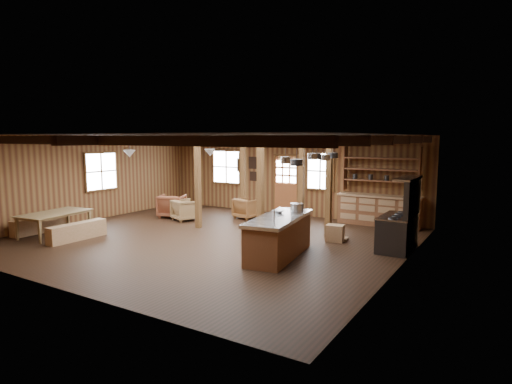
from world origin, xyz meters
TOP-DOWN VIEW (x-y plane):
  - room at (0.00, 0.00)m, footprint 10.04×9.04m
  - ceiling_joists at (0.00, 0.18)m, footprint 9.80×8.82m
  - timber_posts at (0.52, 2.08)m, footprint 3.95×2.35m
  - back_door at (0.00, 4.45)m, footprint 1.02×0.08m
  - window_back_left at (-2.60, 4.46)m, footprint 1.32×0.06m
  - window_back_right at (1.30, 4.46)m, footprint 1.02×0.06m
  - window_left at (-4.96, 0.50)m, footprint 0.14×1.24m
  - notice_boards at (-1.50, 4.46)m, footprint 1.08×0.03m
  - back_counter at (3.40, 4.20)m, footprint 2.55×0.60m
  - pendant_lamps at (-2.25, 1.00)m, footprint 1.86×2.36m
  - pot_rack at (2.86, 0.38)m, footprint 0.39×3.00m
  - kitchen_island at (2.41, -0.52)m, footprint 1.24×2.60m
  - step_stool at (3.00, 1.50)m, footprint 0.55×0.43m
  - commercial_range at (4.65, 1.49)m, footprint 0.77×1.46m
  - dining_table at (-3.90, -1.93)m, footprint 1.27×1.99m
  - bench_wall at (-4.65, -1.93)m, footprint 0.31×1.65m
  - bench_aisle at (-2.97, -1.93)m, footprint 0.31×1.67m
  - armchair_a at (-3.08, 1.87)m, footprint 1.12×1.13m
  - armchair_b at (-0.74, 3.03)m, footprint 0.88×0.90m
  - armchair_c at (-2.31, 1.68)m, footprint 0.98×0.99m
  - counter_pot at (2.47, 0.30)m, footprint 0.33×0.33m
  - bowl at (2.16, -0.10)m, footprint 0.30×0.30m

SIDE VIEW (x-z plane):
  - step_stool at x=3.00m, z-range 0.00..0.45m
  - bench_wall at x=-4.65m, z-range 0.00..0.45m
  - bench_aisle at x=-2.97m, z-range 0.00..0.46m
  - dining_table at x=-3.90m, z-range 0.00..0.66m
  - armchair_b at x=-0.74m, z-range 0.00..0.69m
  - armchair_c at x=-2.31m, z-range 0.00..0.69m
  - armchair_a at x=-3.08m, z-range 0.00..0.78m
  - kitchen_island at x=2.41m, z-range -0.12..1.08m
  - commercial_range at x=4.65m, z-range -0.30..1.49m
  - back_counter at x=3.40m, z-range -0.62..1.83m
  - back_door at x=0.00m, z-range -0.19..1.96m
  - bowl at x=2.16m, z-range 0.94..1.00m
  - counter_pot at x=2.47m, z-range 0.94..1.14m
  - room at x=0.00m, z-range -0.02..2.82m
  - timber_posts at x=0.52m, z-range 0.00..2.80m
  - window_back_left at x=-2.60m, z-range 0.94..2.26m
  - window_back_right at x=1.30m, z-range 0.94..2.26m
  - window_left at x=-4.96m, z-range 0.94..2.26m
  - notice_boards at x=-1.50m, z-range 1.19..2.09m
  - pendant_lamps at x=-2.25m, z-range 1.92..2.58m
  - pot_rack at x=2.86m, z-range 2.05..2.51m
  - ceiling_joists at x=0.00m, z-range 2.59..2.77m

